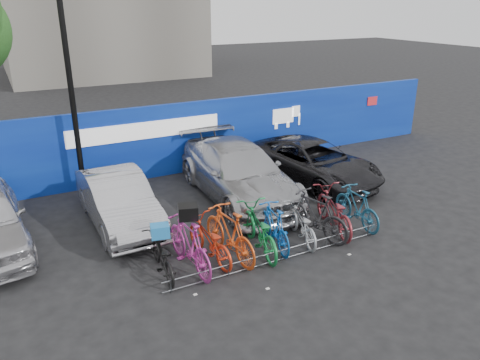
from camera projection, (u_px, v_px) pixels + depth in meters
ground at (266, 250)px, 11.12m from camera, size 100.00×100.00×0.00m
hoarding at (176, 139)px, 15.64m from camera, size 22.00×0.18×2.40m
lamppost at (71, 88)px, 13.01m from camera, size 0.25×0.50×6.11m
bike_rack at (280, 255)px, 10.57m from camera, size 5.60×0.03×0.30m
car_1 at (118, 200)px, 12.16m from camera, size 1.49×4.14×1.36m
car_2 at (238, 172)px, 13.85m from camera, size 2.48×5.57×1.59m
car_3 at (312, 162)px, 15.08m from camera, size 3.08×5.17×1.34m
bike_0 at (162, 255)px, 10.00m from camera, size 0.71×1.74×0.89m
bike_1 at (189, 244)px, 10.13m from camera, size 0.71×2.07×1.22m
bike_2 at (209, 240)px, 10.53m from camera, size 0.84×1.92×0.98m
bike_3 at (229, 233)px, 10.58m from camera, size 0.80×2.09×1.23m
bike_4 at (259, 230)px, 10.88m from camera, size 1.04×2.18×1.10m
bike_5 at (274, 227)px, 11.08m from camera, size 0.77×1.84×1.07m
bike_6 at (301, 224)px, 11.41m from camera, size 0.94×1.80×0.90m
bike_7 at (315, 215)px, 11.52m from camera, size 1.06×2.08×1.20m
bike_8 at (334, 211)px, 11.89m from camera, size 1.21×2.19×1.09m
bike_9 at (357, 207)px, 12.14m from camera, size 0.57×1.80×1.07m
cargo_crate at (160, 231)px, 9.79m from camera, size 0.44×0.37×0.28m
cargo_topcase at (188, 212)px, 9.86m from camera, size 0.50×0.47×0.30m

